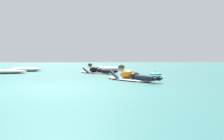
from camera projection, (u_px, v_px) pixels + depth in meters
ground_plane at (62, 71)px, 15.78m from camera, size 120.00×120.00×0.00m
surfer_near at (130, 76)px, 8.22m from camera, size 1.38×2.50×0.54m
surfer_far at (97, 71)px, 12.52m from camera, size 1.74×2.52×0.54m
drifting_surfboard at (155, 73)px, 12.04m from camera, size 1.11×1.94×0.16m
whitewater_mid_left at (26, 69)px, 14.76m from camera, size 1.94×1.46×0.26m
whitewater_mid_right at (105, 69)px, 16.08m from camera, size 2.14×1.67×0.27m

